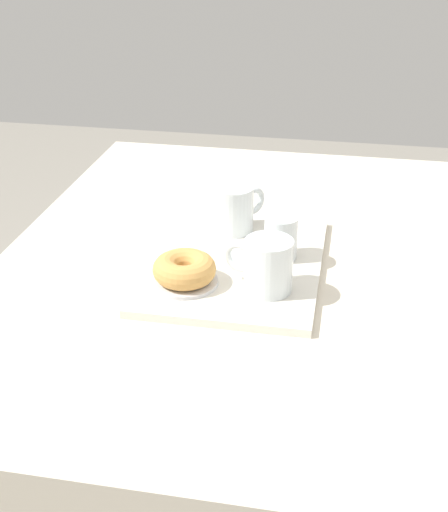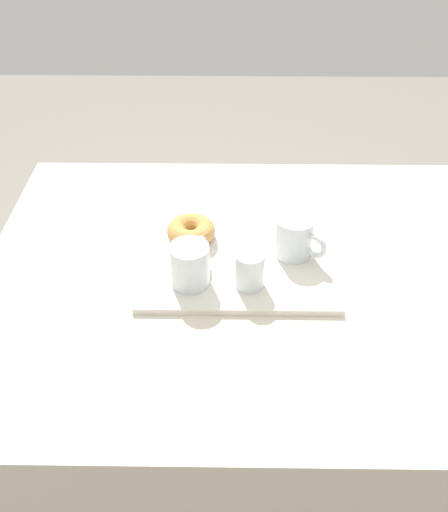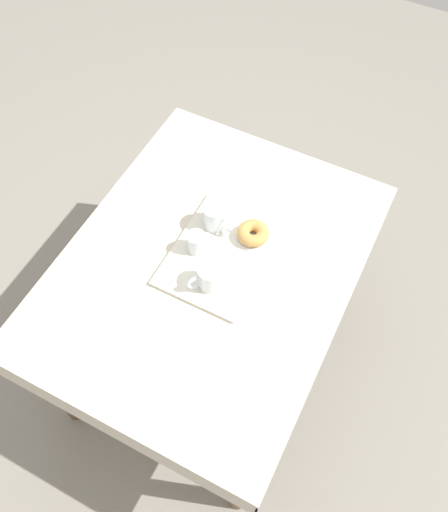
{
  "view_description": "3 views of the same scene",
  "coord_description": "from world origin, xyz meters",
  "px_view_note": "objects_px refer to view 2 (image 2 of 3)",
  "views": [
    {
      "loc": [
        -1.17,
        -0.17,
        1.36
      ],
      "look_at": [
        -0.09,
        0.03,
        0.78
      ],
      "focal_mm": 49.26,
      "sensor_mm": 36.0,
      "label": 1
    },
    {
      "loc": [
        -0.07,
        -0.98,
        1.57
      ],
      "look_at": [
        -0.08,
        -0.02,
        0.8
      ],
      "focal_mm": 41.4,
      "sensor_mm": 36.0,
      "label": 2
    },
    {
      "loc": [
        0.83,
        0.49,
        2.31
      ],
      "look_at": [
        -0.02,
        0.05,
        0.79
      ],
      "focal_mm": 38.19,
      "sensor_mm": 36.0,
      "label": 3
    }
  ],
  "objects_px": {
    "tea_mug_right": "(294,238)",
    "sugar_donut_left": "(191,231)",
    "dining_table": "(258,309)",
    "serving_tray": "(237,264)",
    "tea_mug_left": "(190,266)",
    "water_glass_near": "(249,272)",
    "donut_plate_left": "(191,240)"
  },
  "relations": [
    {
      "from": "serving_tray",
      "to": "tea_mug_left",
      "type": "bearing_deg",
      "value": -144.68
    },
    {
      "from": "tea_mug_right",
      "to": "sugar_donut_left",
      "type": "bearing_deg",
      "value": 168.92
    },
    {
      "from": "dining_table",
      "to": "tea_mug_left",
      "type": "distance_m",
      "value": 0.23
    },
    {
      "from": "dining_table",
      "to": "serving_tray",
      "type": "height_order",
      "value": "serving_tray"
    },
    {
      "from": "tea_mug_left",
      "to": "water_glass_near",
      "type": "relative_size",
      "value": 1.5
    },
    {
      "from": "dining_table",
      "to": "donut_plate_left",
      "type": "bearing_deg",
      "value": 149.23
    },
    {
      "from": "tea_mug_right",
      "to": "dining_table",
      "type": "bearing_deg",
      "value": -148.21
    },
    {
      "from": "dining_table",
      "to": "sugar_donut_left",
      "type": "height_order",
      "value": "sugar_donut_left"
    },
    {
      "from": "tea_mug_right",
      "to": "water_glass_near",
      "type": "height_order",
      "value": "tea_mug_right"
    },
    {
      "from": "dining_table",
      "to": "water_glass_near",
      "type": "xyz_separation_m",
      "value": [
        -0.02,
        -0.06,
        0.16
      ]
    },
    {
      "from": "dining_table",
      "to": "tea_mug_right",
      "type": "height_order",
      "value": "tea_mug_right"
    },
    {
      "from": "tea_mug_right",
      "to": "water_glass_near",
      "type": "distance_m",
      "value": 0.15
    },
    {
      "from": "serving_tray",
      "to": "dining_table",
      "type": "bearing_deg",
      "value": -22.22
    },
    {
      "from": "serving_tray",
      "to": "donut_plate_left",
      "type": "xyz_separation_m",
      "value": [
        -0.11,
        0.07,
        0.01
      ]
    },
    {
      "from": "serving_tray",
      "to": "sugar_donut_left",
      "type": "height_order",
      "value": "sugar_donut_left"
    },
    {
      "from": "donut_plate_left",
      "to": "sugar_donut_left",
      "type": "distance_m",
      "value": 0.03
    },
    {
      "from": "tea_mug_left",
      "to": "donut_plate_left",
      "type": "distance_m",
      "value": 0.15
    },
    {
      "from": "water_glass_near",
      "to": "donut_plate_left",
      "type": "relative_size",
      "value": 0.71
    },
    {
      "from": "water_glass_near",
      "to": "sugar_donut_left",
      "type": "relative_size",
      "value": 0.74
    },
    {
      "from": "tea_mug_right",
      "to": "water_glass_near",
      "type": "bearing_deg",
      "value": -133.54
    },
    {
      "from": "dining_table",
      "to": "tea_mug_right",
      "type": "xyz_separation_m",
      "value": [
        0.08,
        0.05,
        0.17
      ]
    },
    {
      "from": "tea_mug_right",
      "to": "sugar_donut_left",
      "type": "distance_m",
      "value": 0.23
    },
    {
      "from": "donut_plate_left",
      "to": "dining_table",
      "type": "bearing_deg",
      "value": -30.77
    },
    {
      "from": "dining_table",
      "to": "tea_mug_left",
      "type": "relative_size",
      "value": 10.0
    },
    {
      "from": "sugar_donut_left",
      "to": "donut_plate_left",
      "type": "bearing_deg",
      "value": 0.0
    },
    {
      "from": "serving_tray",
      "to": "donut_plate_left",
      "type": "distance_m",
      "value": 0.13
    },
    {
      "from": "water_glass_near",
      "to": "donut_plate_left",
      "type": "distance_m",
      "value": 0.2
    },
    {
      "from": "donut_plate_left",
      "to": "water_glass_near",
      "type": "bearing_deg",
      "value": -49.35
    },
    {
      "from": "water_glass_near",
      "to": "sugar_donut_left",
      "type": "height_order",
      "value": "water_glass_near"
    },
    {
      "from": "water_glass_near",
      "to": "serving_tray",
      "type": "bearing_deg",
      "value": 106.76
    },
    {
      "from": "serving_tray",
      "to": "tea_mug_left",
      "type": "relative_size",
      "value": 3.47
    },
    {
      "from": "dining_table",
      "to": "donut_plate_left",
      "type": "distance_m",
      "value": 0.22
    }
  ]
}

